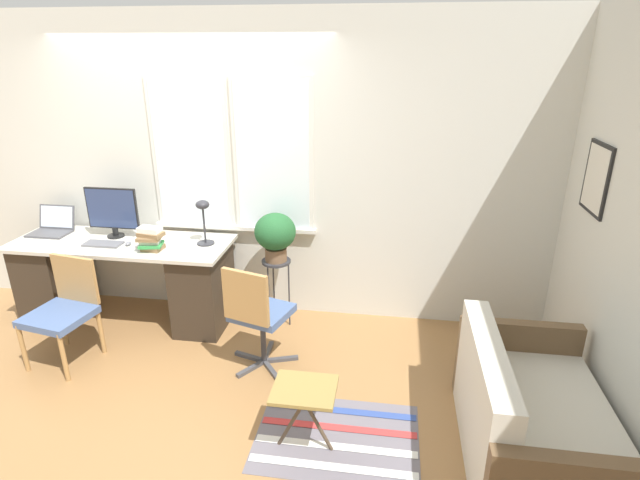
# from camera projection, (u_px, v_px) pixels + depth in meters

# --- Properties ---
(ground_plane) EXTENTS (14.00, 14.00, 0.00)m
(ground_plane) POSITION_uv_depth(u_px,v_px,m) (179.00, 343.00, 4.30)
(ground_plane) COLOR #9E7042
(wall_back_with_window) EXTENTS (9.00, 0.12, 2.70)m
(wall_back_with_window) POSITION_uv_depth(u_px,v_px,m) (200.00, 169.00, 4.52)
(wall_back_with_window) COLOR silver
(wall_back_with_window) RESTS_ON ground_plane
(wall_right_with_picture) EXTENTS (0.08, 9.00, 2.70)m
(wall_right_with_picture) POSITION_uv_depth(u_px,v_px,m) (605.00, 210.00, 3.38)
(wall_right_with_picture) COLOR silver
(wall_right_with_picture) RESTS_ON ground_plane
(desk) EXTENTS (1.94, 0.68, 0.78)m
(desk) POSITION_uv_depth(u_px,v_px,m) (127.00, 278.00, 4.55)
(desk) COLOR beige
(desk) RESTS_ON ground_plane
(laptop) EXTENTS (0.35, 0.29, 0.23)m
(laptop) POSITION_uv_depth(u_px,v_px,m) (52.00, 227.00, 4.62)
(laptop) COLOR #4C4C51
(laptop) RESTS_ON desk
(monitor) EXTENTS (0.48, 0.15, 0.46)m
(monitor) POSITION_uv_depth(u_px,v_px,m) (112.00, 211.00, 4.46)
(monitor) COLOR black
(monitor) RESTS_ON desk
(keyboard) EXTENTS (0.33, 0.14, 0.02)m
(keyboard) POSITION_uv_depth(u_px,v_px,m) (103.00, 244.00, 4.35)
(keyboard) COLOR slate
(keyboard) RESTS_ON desk
(mouse) EXTENTS (0.04, 0.07, 0.03)m
(mouse) POSITION_uv_depth(u_px,v_px,m) (128.00, 244.00, 4.33)
(mouse) COLOR slate
(mouse) RESTS_ON desk
(desk_lamp) EXTENTS (0.15, 0.15, 0.40)m
(desk_lamp) POSITION_uv_depth(u_px,v_px,m) (203.00, 214.00, 4.28)
(desk_lamp) COLOR #2D2D33
(desk_lamp) RESTS_ON desk
(book_stack) EXTENTS (0.23, 0.20, 0.20)m
(book_stack) POSITION_uv_depth(u_px,v_px,m) (151.00, 239.00, 4.21)
(book_stack) COLOR olive
(book_stack) RESTS_ON desk
(desk_chair_wooden) EXTENTS (0.52, 0.53, 0.83)m
(desk_chair_wooden) POSITION_uv_depth(u_px,v_px,m) (64.00, 308.00, 3.95)
(desk_chair_wooden) COLOR #B2844C
(desk_chair_wooden) RESTS_ON ground_plane
(office_chair_swivel) EXTENTS (0.54, 0.55, 0.90)m
(office_chair_swivel) POSITION_uv_depth(u_px,v_px,m) (257.00, 313.00, 3.80)
(office_chair_swivel) COLOR #47474C
(office_chair_swivel) RESTS_ON ground_plane
(couch_loveseat) EXTENTS (0.82, 1.33, 0.78)m
(couch_loveseat) POSITION_uv_depth(u_px,v_px,m) (530.00, 424.00, 3.00)
(couch_loveseat) COLOR silver
(couch_loveseat) RESTS_ON ground_plane
(plant_stand) EXTENTS (0.26, 0.26, 0.64)m
(plant_stand) POSITION_uv_depth(u_px,v_px,m) (276.00, 269.00, 4.41)
(plant_stand) COLOR #333338
(plant_stand) RESTS_ON ground_plane
(potted_plant) EXTENTS (0.36, 0.36, 0.43)m
(potted_plant) POSITION_uv_depth(u_px,v_px,m) (275.00, 234.00, 4.29)
(potted_plant) COLOR brown
(potted_plant) RESTS_ON plant_stand
(floor_rug_striped) EXTENTS (1.06, 0.76, 0.01)m
(floor_rug_striped) POSITION_uv_depth(u_px,v_px,m) (337.00, 437.00, 3.26)
(floor_rug_striped) COLOR slate
(floor_rug_striped) RESTS_ON ground_plane
(folding_stool) EXTENTS (0.39, 0.33, 0.46)m
(folding_stool) POSITION_uv_depth(u_px,v_px,m) (304.00, 394.00, 3.04)
(folding_stool) COLOR olive
(folding_stool) RESTS_ON ground_plane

